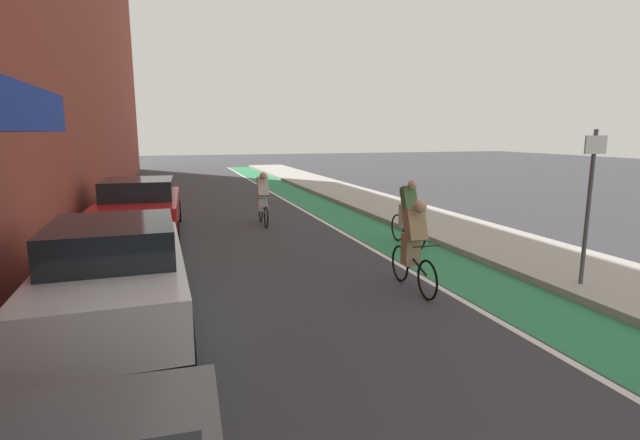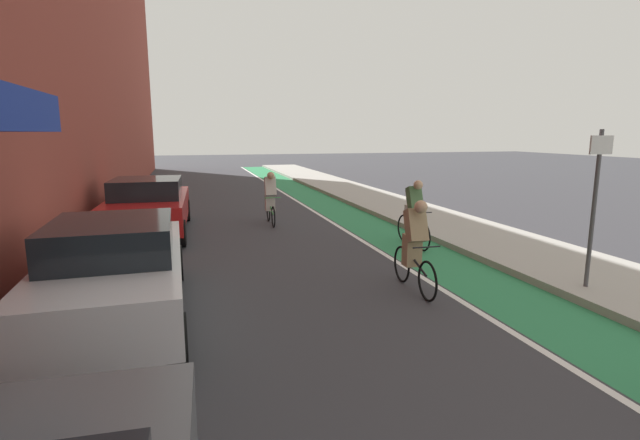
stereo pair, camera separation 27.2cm
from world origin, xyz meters
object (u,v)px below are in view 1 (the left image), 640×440
at_px(cyclist_mid, 413,242).
at_px(street_sign_post, 590,194).
at_px(cyclist_far, 263,198).
at_px(parked_sedan_red, 140,206).
at_px(cyclist_trailing, 408,211).
at_px(parked_sedan_white, 116,272).

xyz_separation_m(cyclist_mid, street_sign_post, (2.75, -0.97, 0.86)).
bearing_deg(cyclist_far, parked_sedan_red, -171.07).
xyz_separation_m(cyclist_mid, cyclist_far, (-1.34, 6.75, -0.04)).
bearing_deg(cyclist_trailing, cyclist_mid, -116.29).
bearing_deg(parked_sedan_white, cyclist_mid, 1.48).
height_order(parked_sedan_red, cyclist_mid, cyclist_mid).
relative_size(cyclist_mid, cyclist_trailing, 1.00).
xyz_separation_m(cyclist_far, street_sign_post, (4.09, -7.73, 0.90)).
height_order(parked_sedan_white, street_sign_post, street_sign_post).
distance_m(parked_sedan_white, cyclist_mid, 4.75).
relative_size(parked_sedan_red, cyclist_trailing, 2.73).
bearing_deg(cyclist_mid, parked_sedan_red, 127.36).
bearing_deg(parked_sedan_red, cyclist_mid, -52.64).
height_order(parked_sedan_red, cyclist_far, cyclist_far).
bearing_deg(cyclist_far, cyclist_mid, -78.76).
relative_size(cyclist_trailing, street_sign_post, 0.66).
relative_size(parked_sedan_red, cyclist_far, 2.82).
bearing_deg(parked_sedan_white, cyclist_trailing, 26.95).
bearing_deg(parked_sedan_red, cyclist_trailing, -26.80).
bearing_deg(cyclist_trailing, parked_sedan_red, 153.20).
xyz_separation_m(cyclist_trailing, street_sign_post, (1.23, -4.03, 0.86)).
xyz_separation_m(cyclist_mid, cyclist_trailing, (1.51, 3.06, 0.00)).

